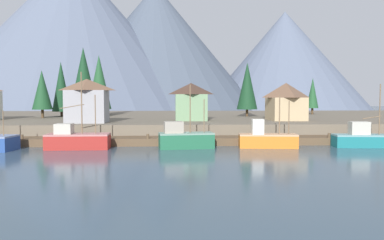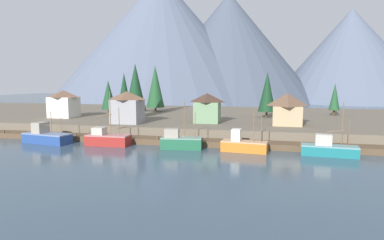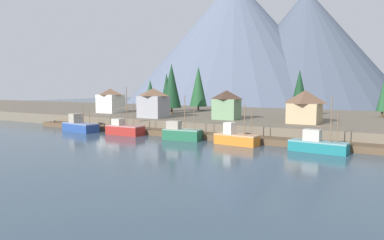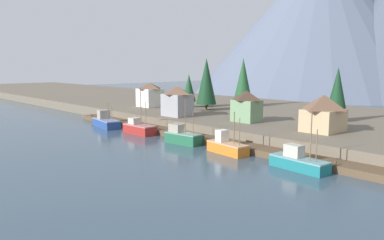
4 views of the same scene
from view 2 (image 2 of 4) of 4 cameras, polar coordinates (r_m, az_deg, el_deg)
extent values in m
cube|color=#384C5B|center=(76.76, 1.78, -2.10)|extent=(400.00, 400.00, 1.00)
cube|color=brown|center=(59.31, -1.71, -3.72)|extent=(80.00, 4.00, 1.00)
cylinder|color=brown|center=(75.49, -29.55, -2.12)|extent=(0.36, 0.36, 1.60)
cylinder|color=brown|center=(70.32, -24.76, -2.45)|extent=(0.36, 0.36, 1.60)
cylinder|color=brown|center=(65.71, -19.25, -2.81)|extent=(0.36, 0.36, 1.60)
cylinder|color=brown|center=(61.80, -12.98, -3.18)|extent=(0.36, 0.36, 1.60)
cylinder|color=brown|center=(58.73, -5.94, -3.56)|extent=(0.36, 0.36, 1.60)
cylinder|color=brown|center=(56.62, 1.74, -3.91)|extent=(0.36, 0.36, 1.60)
cylinder|color=brown|center=(55.60, 9.86, -4.20)|extent=(0.36, 0.36, 1.60)
cylinder|color=brown|center=(55.73, 18.12, -4.41)|extent=(0.36, 0.36, 1.60)
cylinder|color=brown|center=(56.98, 26.19, -4.53)|extent=(0.36, 0.36, 1.60)
cube|color=#665B4C|center=(88.22, 3.35, 0.18)|extent=(400.00, 56.00, 2.50)
cone|color=slate|center=(197.72, -5.28, 13.71)|extent=(124.35, 124.35, 71.15)
cone|color=#475160|center=(197.68, 6.29, 12.28)|extent=(101.59, 101.59, 61.45)
cone|color=slate|center=(209.88, 25.51, 9.98)|extent=(87.66, 87.66, 51.43)
cube|color=navy|center=(65.92, -23.61, -2.96)|extent=(9.50, 4.62, 1.61)
cube|color=#6C7DA2|center=(65.79, -23.64, -2.18)|extent=(9.50, 4.62, 0.20)
cube|color=gray|center=(66.73, -24.57, -1.19)|extent=(2.37, 2.72, 1.92)
cylinder|color=brown|center=(64.67, -23.01, -0.40)|extent=(0.13, 0.13, 4.03)
cylinder|color=brown|center=(63.17, -21.58, -0.97)|extent=(0.11, 0.11, 2.98)
cylinder|color=brown|center=(65.92, -23.97, -0.93)|extent=(3.94, 0.74, 0.99)
cube|color=maroon|center=(60.26, -14.16, -3.43)|extent=(7.64, 3.21, 1.67)
cube|color=#AD6C6A|center=(60.11, -14.19, -2.55)|extent=(7.64, 3.21, 0.20)
cube|color=#B2AD9E|center=(60.76, -15.63, -1.80)|extent=(2.05, 2.03, 1.25)
cylinder|color=brown|center=(59.41, -13.87, 1.14)|extent=(0.14, 0.14, 7.59)
cylinder|color=brown|center=(58.86, -12.40, -0.24)|extent=(0.12, 0.12, 4.80)
cylinder|color=brown|center=(59.98, -14.88, 0.74)|extent=(2.95, 0.16, 0.60)
cube|color=#1E5B3D|center=(55.35, -1.81, -4.08)|extent=(7.01, 3.41, 1.75)
cube|color=gray|center=(55.18, -1.81, -3.08)|extent=(7.01, 3.41, 0.20)
cube|color=gray|center=(55.29, -3.46, -2.22)|extent=(2.53, 2.12, 1.42)
cylinder|color=brown|center=(54.67, -1.31, 0.11)|extent=(0.13, 0.13, 6.00)
cylinder|color=brown|center=(54.58, 0.54, -0.87)|extent=(0.11, 0.11, 4.17)
cube|color=#CC6B1E|center=(53.77, 8.97, -4.59)|extent=(7.43, 3.20, 1.53)
cube|color=tan|center=(53.61, 8.98, -3.69)|extent=(7.43, 3.20, 0.20)
cube|color=silver|center=(53.67, 7.64, -2.53)|extent=(1.59, 1.86, 1.87)
cylinder|color=brown|center=(52.98, 10.55, -0.99)|extent=(0.15, 0.15, 5.01)
cylinder|color=brown|center=(52.88, 11.81, -1.47)|extent=(0.13, 0.13, 4.21)
cube|color=#196B70|center=(54.32, 22.49, -4.98)|extent=(8.26, 3.28, 1.40)
cube|color=#679496|center=(54.17, 22.53, -4.15)|extent=(8.26, 3.28, 0.20)
cube|color=#B2AD9E|center=(53.95, 21.64, -3.15)|extent=(2.48, 1.77, 1.65)
cylinder|color=brown|center=(53.83, 24.44, -0.72)|extent=(0.15, 0.15, 6.45)
cylinder|color=brown|center=(54.08, 25.32, -1.96)|extent=(0.12, 0.12, 4.15)
cylinder|color=brown|center=(53.87, 23.39, -1.77)|extent=(2.35, 0.31, 0.45)
cube|color=tan|center=(69.34, 15.97, 0.79)|extent=(5.55, 6.61, 3.82)
pyramid|color=brown|center=(69.10, 16.05, 3.40)|extent=(5.83, 6.94, 2.49)
cube|color=silver|center=(86.25, -21.13, 2.07)|extent=(5.85, 5.29, 4.91)
pyramid|color=brown|center=(86.08, -21.22, 4.24)|extent=(6.14, 5.56, 1.64)
cube|color=gray|center=(70.28, -11.04, 1.45)|extent=(5.91, 4.77, 4.92)
pyramid|color=brown|center=(70.07, -11.10, 4.16)|extent=(6.20, 5.01, 1.72)
cube|color=#6B8E66|center=(69.78, 2.63, 1.30)|extent=(5.17, 4.06, 4.36)
pyramid|color=#422D23|center=(69.56, 2.64, 3.86)|extent=(5.43, 4.27, 1.87)
cylinder|color=#4C3823|center=(87.95, -14.07, 1.31)|extent=(0.50, 0.50, 1.60)
cone|color=#194223|center=(87.66, -14.16, 4.21)|extent=(3.67, 3.67, 7.31)
cylinder|color=#4C3823|center=(91.44, -11.48, 1.40)|extent=(0.50, 0.50, 1.04)
cone|color=#14381E|center=(91.11, -11.55, 4.84)|extent=(3.68, 3.68, 9.94)
cylinder|color=#4C3823|center=(82.26, 12.67, 0.94)|extent=(0.50, 0.50, 1.44)
cone|color=#14381E|center=(81.91, 12.77, 4.74)|extent=(4.17, 4.17, 9.47)
cylinder|color=#4C3823|center=(96.36, -6.27, 1.83)|extent=(0.50, 0.50, 1.27)
cone|color=#1E4C28|center=(96.03, -6.32, 5.74)|extent=(5.17, 5.17, 11.88)
cylinder|color=#4C3823|center=(91.96, 23.17, 1.14)|extent=(0.50, 0.50, 1.42)
cone|color=#1E4C28|center=(91.70, 23.29, 3.71)|extent=(2.66, 2.66, 6.84)
cylinder|color=#4C3823|center=(83.25, -9.59, 1.12)|extent=(0.50, 0.50, 1.56)
cone|color=#14381E|center=(82.89, -9.68, 5.60)|extent=(5.03, 5.03, 11.47)
camera|label=1|loc=(17.39, -56.36, -12.49)|focal=35.46mm
camera|label=3|loc=(18.04, 99.47, -7.27)|focal=32.28mm
camera|label=4|loc=(36.28, 89.58, 4.11)|focal=35.58mm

